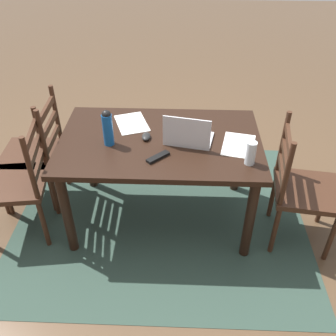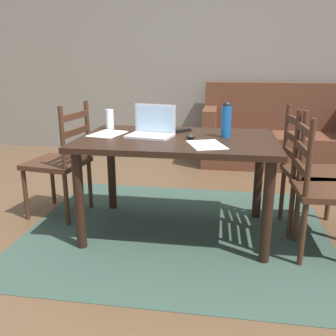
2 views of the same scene
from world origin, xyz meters
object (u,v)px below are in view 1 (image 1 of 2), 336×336
Objects in this scene: laptop at (188,136)px; dining_table at (160,151)px; water_bottle at (108,127)px; computer_mouse at (146,136)px; tv_remote at (157,157)px; chair_left_far at (301,189)px; chair_right_near at (36,153)px; chair_right_far at (20,182)px; drinking_glass at (251,153)px.

dining_table is at bearing -10.44° from laptop.
computer_mouse is at bearing -162.57° from water_bottle.
laptop reaches higher than tv_remote.
tv_remote is at bearing 2.98° from chair_left_far.
water_bottle is at bearing 159.07° from chair_right_near.
chair_right_far is 5.59× the size of tv_remote.
computer_mouse is at bearing -9.43° from chair_left_far.
laptop is at bearing -9.71° from chair_left_far.
water_bottle is (-0.65, -0.10, 0.41)m from chair_right_far.
tv_remote reaches higher than dining_table.
dining_table is 0.15m from computer_mouse.
chair_right_near is 2.66× the size of laptop.
chair_left_far is 1.00× the size of chair_right_far.
water_bottle is 2.58× the size of computer_mouse.
water_bottle reaches higher than chair_right_near.
dining_table is 5.47× the size of water_bottle.
chair_left_far and chair_right_far have the same top height.
water_bottle is 1.52× the size of tv_remote.
water_bottle is at bearing -158.48° from tv_remote.
chair_right_near reaches higher than dining_table.
chair_left_far is 1.14m from computer_mouse.
water_bottle is at bearing -11.42° from drinking_glass.
computer_mouse is at bearing -8.65° from laptop.
drinking_glass is at bearing 156.33° from dining_table.
dining_table is 0.25m from laptop.
chair_right_near is at bearing -20.93° from water_bottle.
chair_right_near is 1.11m from tv_remote.
chair_right_far reaches higher than dining_table.
water_bottle reaches higher than chair_left_far.
computer_mouse is (1.09, -0.18, 0.29)m from chair_left_far.
water_bottle reaches higher than laptop.
chair_right_near is 0.96m from computer_mouse.
chair_left_far reaches higher than drinking_glass.
tv_remote is at bearing 177.00° from chair_right_far.
computer_mouse is (0.10, -0.01, 0.12)m from dining_table.
chair_right_far is 3.68× the size of water_bottle.
drinking_glass is at bearing 164.56° from chair_right_near.
drinking_glass is at bearing 43.13° from tv_remote.
chair_left_far is 1.40m from water_bottle.
chair_right_near is 9.50× the size of computer_mouse.
chair_right_near is 1.25m from laptop.
dining_table is 8.85× the size of drinking_glass.
drinking_glass reaches higher than computer_mouse.
chair_right_far reaches higher than computer_mouse.
chair_left_far is 5.59× the size of tv_remote.
chair_right_near reaches higher than drinking_glass.
dining_table is at bearing 169.75° from chair_right_near.
laptop is 0.30m from computer_mouse.
chair_right_near is 5.59× the size of tv_remote.
chair_left_far is at bearing 170.29° from laptop.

